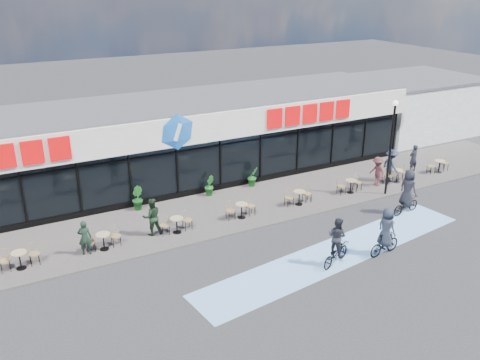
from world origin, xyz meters
The scene contains 25 objects.
ground centered at (0.00, 0.00, 0.00)m, with size 120.00×120.00×0.00m, color #28282B.
sidewalk centered at (0.00, 4.50, 0.05)m, with size 44.00×5.00×0.10m, color #514B48.
bike_lane centered at (4.00, -1.50, 0.01)m, with size 14.00×2.20×0.01m, color #7AAFE6.
building centered at (0.00, 9.93, 2.34)m, with size 30.60×6.57×4.75m.
neighbour_building centered at (20.50, 11.00, 2.06)m, with size 9.20×7.20×4.11m.
lamp_post centered at (10.12, 2.30, 3.15)m, with size 0.28×0.28×5.13m.
bistro_set_1 centered at (-8.17, 3.37, 0.56)m, with size 1.54×0.62×0.90m.
bistro_set_2 centered at (-4.83, 3.37, 0.56)m, with size 1.54×0.62×0.90m.
bistro_set_3 centered at (-1.49, 3.37, 0.56)m, with size 1.54×0.62×0.90m.
bistro_set_4 centered at (1.85, 3.37, 0.56)m, with size 1.54×0.62×0.90m.
bistro_set_5 centered at (5.18, 3.37, 0.56)m, with size 1.54×0.62×0.90m.
bistro_set_6 centered at (8.52, 3.37, 0.56)m, with size 1.54×0.62×0.90m.
bistro_set_7 centered at (11.86, 3.37, 0.56)m, with size 1.54×0.62×0.90m.
bistro_set_8 centered at (15.20, 3.37, 0.56)m, with size 1.54×0.62×0.90m.
potted_plant_left centered at (-2.33, 6.61, 0.69)m, with size 0.65×0.52×1.17m, color #164F19.
potted_plant_mid centered at (1.61, 6.55, 0.64)m, with size 0.59×0.47×1.07m, color #1B611E.
potted_plant_right centered at (4.30, 6.60, 0.66)m, with size 0.61×0.49×1.11m, color #1C621E.
patron_left centered at (-5.59, 3.23, 0.88)m, with size 0.57×0.37×1.55m, color black.
patron_right centered at (-2.53, 3.64, 0.98)m, with size 0.86×0.67×1.76m, color black.
pedestrian_a centered at (10.47, 3.43, 0.94)m, with size 1.09×0.62×1.68m, color #4D272B.
pedestrian_b centered at (11.61, 3.60, 1.05)m, with size 1.22×0.70×1.89m, color #282E3F.
pedestrian_c centered at (13.94, 4.17, 0.93)m, with size 0.60×0.40×1.65m, color black.
cyclist_a centered at (5.65, -2.49, 0.91)m, with size 1.71×0.89×2.17m.
cyclist_b centered at (9.43, 0.12, 0.93)m, with size 1.82×0.98×2.32m.
cyclist_c centered at (3.34, -2.14, 0.82)m, with size 1.88×1.25×2.09m.
Camera 1 is at (-8.54, -16.42, 10.99)m, focal length 38.00 mm.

